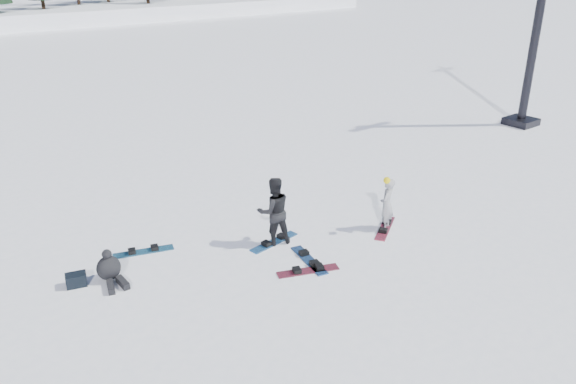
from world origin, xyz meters
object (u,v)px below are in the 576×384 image
(snowboarder_man, at_px, (274,211))
(snowboard_loose_a, at_px, (309,260))
(lift_tower, at_px, (533,50))
(snowboard_loose_c, at_px, (144,252))
(seated_rider, at_px, (110,269))
(snowboard_loose_b, at_px, (308,271))
(snowboarder_woman, at_px, (387,204))
(gear_bag, at_px, (76,280))

(snowboarder_man, xyz_separation_m, snowboard_loose_a, (0.15, -1.28, -0.90))
(lift_tower, xyz_separation_m, snowboard_loose_a, (-14.75, -3.62, -3.20))
(snowboarder_man, bearing_deg, lift_tower, -154.84)
(snowboard_loose_a, relative_size, snowboard_loose_c, 1.00)
(seated_rider, bearing_deg, snowboard_loose_b, -24.98)
(seated_rider, bearing_deg, snowboarder_man, -3.84)
(snowboard_loose_b, height_order, snowboard_loose_c, same)
(snowboarder_woman, relative_size, snowboarder_man, 0.88)
(seated_rider, xyz_separation_m, snowboard_loose_c, (1.14, 0.79, -0.29))
(gear_bag, bearing_deg, snowboarder_man, -11.98)
(snowboarder_woman, distance_m, gear_bag, 8.01)
(lift_tower, height_order, snowboard_loose_b, lift_tower)
(seated_rider, relative_size, snowboard_loose_a, 0.64)
(lift_tower, relative_size, snowboard_loose_b, 5.27)
(lift_tower, height_order, snowboard_loose_a, lift_tower)
(seated_rider, xyz_separation_m, gear_bag, (-0.70, 0.25, -0.15))
(snowboarder_man, relative_size, snowboard_loose_c, 1.21)
(lift_tower, bearing_deg, seated_rider, -176.58)
(gear_bag, bearing_deg, lift_tower, 3.86)
(snowboarder_woman, xyz_separation_m, snowboarder_man, (-2.90, 1.17, 0.16))
(lift_tower, distance_m, snowboarder_woman, 12.75)
(snowboard_loose_a, relative_size, snowboard_loose_b, 1.00)
(snowboarder_woman, distance_m, snowboard_loose_c, 6.49)
(snowboarder_woman, relative_size, seated_rider, 1.69)
(snowboarder_woman, relative_size, snowboard_loose_c, 1.07)
(lift_tower, distance_m, gear_bag, 19.97)
(snowboarder_man, height_order, seated_rider, snowboarder_man)
(seated_rider, distance_m, snowboard_loose_a, 4.71)
(seated_rider, relative_size, gear_bag, 2.12)
(snowboarder_woman, xyz_separation_m, seated_rider, (-6.98, 1.94, -0.45))
(snowboarder_man, bearing_deg, snowboard_loose_b, 99.87)
(snowboarder_man, xyz_separation_m, snowboard_loose_c, (-2.95, 1.56, -0.90))
(gear_bag, bearing_deg, snowboard_loose_a, -24.91)
(seated_rider, bearing_deg, snowboard_loose_a, -18.97)
(gear_bag, bearing_deg, snowboarder_woman, -15.89)
(lift_tower, distance_m, snowboarder_man, 15.26)
(snowboarder_woman, xyz_separation_m, snowboard_loose_b, (-3.08, -0.48, -0.74))
(lift_tower, height_order, snowboard_loose_c, lift_tower)
(seated_rider, distance_m, gear_bag, 0.76)
(lift_tower, xyz_separation_m, gear_bag, (-19.69, -1.33, -3.07))
(snowboard_loose_a, bearing_deg, lift_tower, -64.87)
(lift_tower, bearing_deg, snowboard_loose_c, -178.82)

